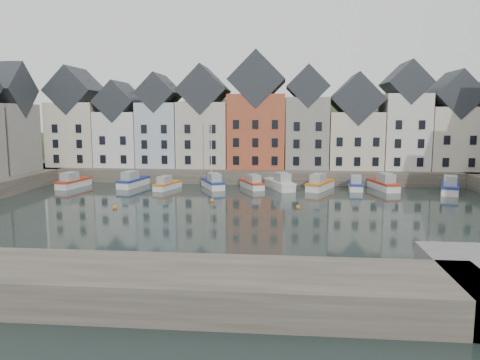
# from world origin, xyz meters

# --- Properties ---
(ground) EXTENTS (260.00, 260.00, 0.00)m
(ground) POSITION_xyz_m (0.00, 0.00, 0.00)
(ground) COLOR black
(ground) RESTS_ON ground
(far_quay) EXTENTS (90.00, 16.00, 2.00)m
(far_quay) POSITION_xyz_m (0.00, 30.00, 1.00)
(far_quay) COLOR #453F35
(far_quay) RESTS_ON ground
(near_wall) EXTENTS (50.00, 6.00, 2.00)m
(near_wall) POSITION_xyz_m (-10.00, -22.00, 1.00)
(near_wall) COLOR #453F35
(near_wall) RESTS_ON ground
(hillside) EXTENTS (153.60, 70.40, 64.00)m
(hillside) POSITION_xyz_m (0.02, 56.00, -17.96)
(hillside) COLOR #21361B
(hillside) RESTS_ON ground
(far_terrace) EXTENTS (72.37, 8.16, 17.78)m
(far_terrace) POSITION_xyz_m (3.21, 28.00, 8.88)
(far_terrace) COLOR beige
(far_terrace) RESTS_ON far_quay
(mooring_buoys) EXTENTS (20.50, 5.50, 0.50)m
(mooring_buoys) POSITION_xyz_m (-4.00, 5.33, 0.15)
(mooring_buoys) COLOR orange
(mooring_buoys) RESTS_ON ground
(boat_a) EXTENTS (2.96, 6.61, 2.45)m
(boat_a) POSITION_xyz_m (-25.38, 17.25, 0.73)
(boat_a) COLOR silver
(boat_a) RESTS_ON ground
(boat_b) EXTENTS (3.19, 6.79, 2.51)m
(boat_b) POSITION_xyz_m (-17.16, 18.69, 0.75)
(boat_b) COLOR silver
(boat_b) RESTS_ON ground
(boat_c) EXTENTS (3.07, 5.73, 2.10)m
(boat_c) POSITION_xyz_m (-11.70, 16.82, 0.63)
(boat_c) COLOR silver
(boat_c) RESTS_ON ground
(boat_d) EXTENTS (4.31, 6.50, 11.95)m
(boat_d) POSITION_xyz_m (-5.50, 18.43, 0.78)
(boat_d) COLOR silver
(boat_d) RESTS_ON ground
(boat_e) EXTENTS (3.98, 5.96, 2.20)m
(boat_e) POSITION_xyz_m (-0.01, 18.80, 0.66)
(boat_e) COLOR silver
(boat_e) RESTS_ON ground
(boat_f) EXTENTS (4.54, 7.10, 2.61)m
(boat_f) POSITION_xyz_m (3.88, 18.32, 0.78)
(boat_f) COLOR silver
(boat_f) RESTS_ON ground
(boat_g) EXTENTS (4.52, 6.81, 2.52)m
(boat_g) POSITION_xyz_m (9.31, 18.39, 0.75)
(boat_g) COLOR silver
(boat_g) RESTS_ON ground
(boat_h) EXTENTS (2.36, 5.96, 2.23)m
(boat_h) POSITION_xyz_m (14.23, 19.11, 0.66)
(boat_h) COLOR silver
(boat_h) RESTS_ON ground
(boat_i) EXTENTS (3.64, 7.02, 2.58)m
(boat_i) POSITION_xyz_m (17.98, 19.19, 0.77)
(boat_i) COLOR silver
(boat_i) RESTS_ON ground
(boat_j) EXTENTS (4.21, 7.18, 2.63)m
(boat_j) POSITION_xyz_m (26.06, 17.06, 0.78)
(boat_j) COLOR silver
(boat_j) RESTS_ON ground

